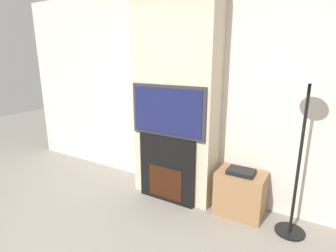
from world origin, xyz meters
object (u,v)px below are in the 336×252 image
Objects in this scene: television at (168,111)px; media_stand at (240,192)px; floor_lamp at (304,124)px; fireplace at (168,168)px.

media_stand is at bearing 10.17° from television.
television is 1.28m from media_stand.
fireplace is at bearing -177.11° from floor_lamp.
fireplace is 1.51× the size of media_stand.
floor_lamp reaches higher than fireplace.
floor_lamp is at bearing 2.97° from television.
floor_lamp is (1.45, 0.07, 0.75)m from fireplace.
fireplace is 1.64m from floor_lamp.
television is (0.00, -0.00, 0.74)m from fireplace.
media_stand is at bearing 10.05° from fireplace.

